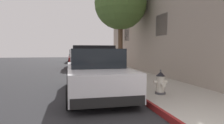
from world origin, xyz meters
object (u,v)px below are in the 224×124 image
at_px(police_cruiser, 95,72).
at_px(fire_hydrant, 161,83).
at_px(parked_car_dark_far, 76,56).
at_px(parked_car_silver_ahead, 80,59).
at_px(street_tree, 120,4).

relative_size(police_cruiser, fire_hydrant, 6.37).
distance_m(parked_car_dark_far, fire_hydrant, 19.74).
bearing_deg(parked_car_dark_far, fire_hydrant, -84.82).
bearing_deg(parked_car_silver_ahead, street_tree, -67.07).
xyz_separation_m(fire_hydrant, street_tree, (0.33, 6.05, 3.80)).
distance_m(fire_hydrant, street_tree, 7.15).
xyz_separation_m(parked_car_silver_ahead, fire_hydrant, (1.86, -11.22, -0.24)).
height_order(police_cruiser, fire_hydrant, police_cruiser).
bearing_deg(fire_hydrant, street_tree, 86.90).
bearing_deg(fire_hydrant, parked_car_silver_ahead, 99.41).
xyz_separation_m(parked_car_dark_far, fire_hydrant, (1.78, -19.65, -0.24)).
bearing_deg(street_tree, parked_car_dark_far, 98.82).
relative_size(police_cruiser, street_tree, 0.84).
distance_m(parked_car_silver_ahead, street_tree, 6.65).
bearing_deg(parked_car_silver_ahead, fire_hydrant, -80.59).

